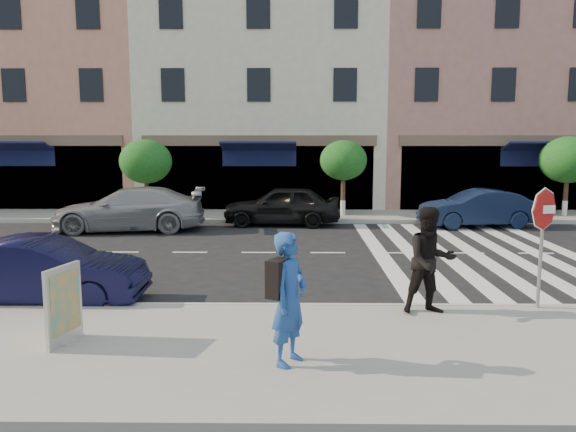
% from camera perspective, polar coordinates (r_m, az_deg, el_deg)
% --- Properties ---
extents(ground, '(120.00, 120.00, 0.00)m').
position_cam_1_polar(ground, '(12.41, -4.18, -7.54)').
color(ground, black).
rests_on(ground, ground).
extents(sidewalk_near, '(60.00, 4.50, 0.15)m').
position_cam_1_polar(sidewalk_near, '(8.85, -6.31, -13.64)').
color(sidewalk_near, gray).
rests_on(sidewalk_near, ground).
extents(sidewalk_far, '(60.00, 3.00, 0.15)m').
position_cam_1_polar(sidewalk_far, '(23.16, -1.88, 0.01)').
color(sidewalk_far, gray).
rests_on(sidewalk_far, ground).
extents(building_west_mid, '(10.00, 9.00, 14.00)m').
position_cam_1_polar(building_west_mid, '(31.52, -22.48, 14.19)').
color(building_west_mid, '#DF8875').
rests_on(building_west_mid, ground).
extents(building_centre, '(11.00, 9.00, 11.00)m').
position_cam_1_polar(building_centre, '(29.02, -2.40, 12.39)').
color(building_centre, beige).
rests_on(building_centre, ground).
extents(building_east_mid, '(13.00, 9.00, 13.00)m').
position_cam_1_polar(building_east_mid, '(30.89, 21.09, 13.46)').
color(building_east_mid, tan).
rests_on(building_east_mid, ground).
extents(street_tree_wb, '(2.10, 2.10, 3.06)m').
position_cam_1_polar(street_tree_wb, '(23.52, -14.25, 5.35)').
color(street_tree_wb, '#473323').
rests_on(street_tree_wb, sidewalk_far).
extents(street_tree_c, '(1.90, 1.90, 3.04)m').
position_cam_1_polar(street_tree_c, '(22.81, 5.66, 5.61)').
color(street_tree_c, '#473323').
rests_on(street_tree_c, sidewalk_far).
extents(street_tree_ea, '(2.20, 2.20, 3.19)m').
position_cam_1_polar(street_tree_ea, '(25.22, 26.57, 5.11)').
color(street_tree_ea, '#473323').
rests_on(street_tree_ea, sidewalk_far).
extents(stop_sign, '(0.78, 0.24, 2.27)m').
position_cam_1_polar(stop_sign, '(11.31, 24.51, -0.39)').
color(stop_sign, gray).
rests_on(stop_sign, sidewalk_near).
extents(photographer, '(0.72, 0.82, 1.89)m').
position_cam_1_polar(photographer, '(7.93, 0.16, -8.39)').
color(photographer, '#1F4792').
rests_on(photographer, sidewalk_near).
extents(walker, '(1.05, 0.88, 1.95)m').
position_cam_1_polar(walker, '(10.44, 14.26, -4.43)').
color(walker, black).
rests_on(walker, sidewalk_near).
extents(poster_board, '(0.35, 0.79, 1.24)m').
position_cam_1_polar(poster_board, '(9.40, -21.80, -8.50)').
color(poster_board, beige).
rests_on(poster_board, sidewalk_near).
extents(car_near_mid, '(4.07, 1.46, 1.33)m').
position_cam_1_polar(car_near_mid, '(12.31, -23.64, -5.14)').
color(car_near_mid, black).
rests_on(car_near_mid, ground).
extents(car_far_left, '(5.49, 2.64, 1.54)m').
position_cam_1_polar(car_far_left, '(20.69, -15.86, 0.67)').
color(car_far_left, gray).
rests_on(car_far_left, ground).
extents(car_far_mid, '(4.46, 1.95, 1.49)m').
position_cam_1_polar(car_far_mid, '(21.17, -0.63, 1.08)').
color(car_far_mid, black).
rests_on(car_far_mid, ground).
extents(car_far_right, '(4.35, 1.90, 1.39)m').
position_cam_1_polar(car_far_right, '(21.89, 18.71, 0.75)').
color(car_far_right, '#0E1832').
rests_on(car_far_right, ground).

